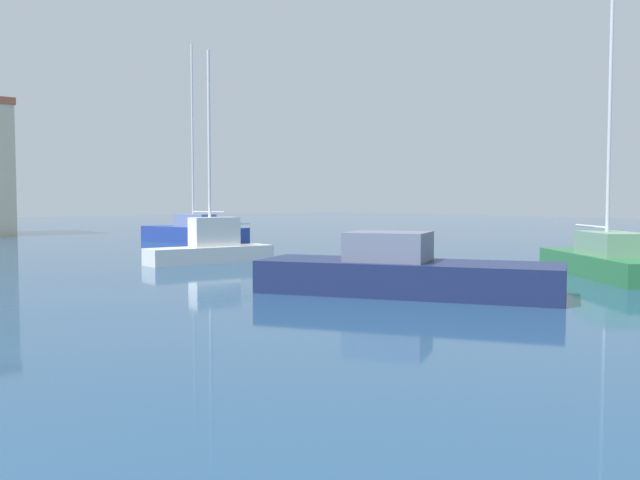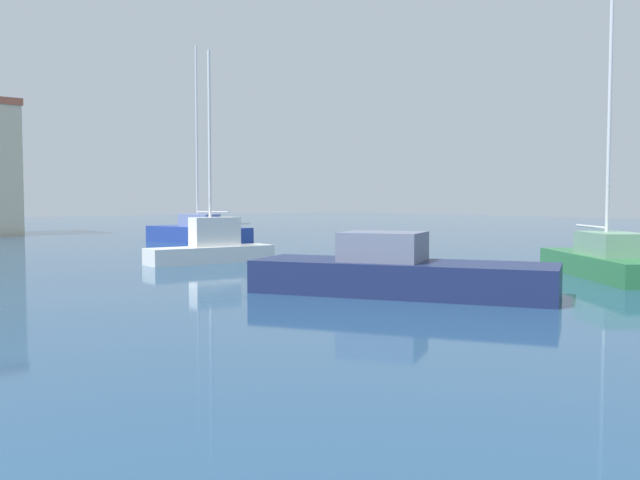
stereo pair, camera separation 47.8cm
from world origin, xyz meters
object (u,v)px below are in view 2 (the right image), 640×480
(sailboat_white_outer_mooring, at_px, (212,246))
(motorboat_navy_inner_mooring, at_px, (399,273))
(sailboat_green_far_left, at_px, (607,259))
(sailboat_blue_far_right, at_px, (198,232))

(sailboat_white_outer_mooring, height_order, motorboat_navy_inner_mooring, sailboat_white_outer_mooring)
(motorboat_navy_inner_mooring, bearing_deg, sailboat_green_far_left, -9.00)
(sailboat_green_far_left, relative_size, motorboat_navy_inner_mooring, 1.25)
(sailboat_white_outer_mooring, distance_m, sailboat_blue_far_right, 13.66)
(sailboat_white_outer_mooring, bearing_deg, sailboat_green_far_left, -59.80)
(sailboat_green_far_left, bearing_deg, motorboat_navy_inner_mooring, 171.00)
(motorboat_navy_inner_mooring, bearing_deg, sailboat_white_outer_mooring, 85.27)
(sailboat_green_far_left, height_order, motorboat_navy_inner_mooring, sailboat_green_far_left)
(sailboat_green_far_left, xyz_separation_m, sailboat_blue_far_right, (-1.34, 25.13, 0.06))
(motorboat_navy_inner_mooring, distance_m, sailboat_blue_far_right, 24.84)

